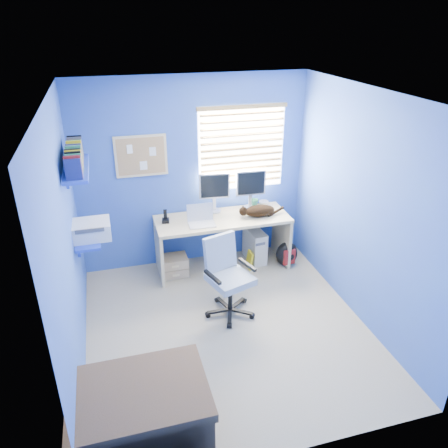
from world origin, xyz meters
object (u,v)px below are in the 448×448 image
object	(u,v)px
laptop	(202,217)
office_chair	(228,286)
tower_pc	(255,245)
desk	(222,243)
cat	(259,211)

from	to	relation	value
laptop	office_chair	bearing A→B (deg)	-80.47
laptop	tower_pc	distance (m)	1.03
desk	tower_pc	world-z (taller)	desk
laptop	cat	distance (m)	0.79
desk	laptop	world-z (taller)	laptop
laptop	office_chair	distance (m)	0.99
tower_pc	office_chair	world-z (taller)	office_chair
desk	office_chair	size ratio (longest dim) A/B	1.89
laptop	desk	bearing A→B (deg)	25.80
tower_pc	laptop	bearing A→B (deg)	-170.86
tower_pc	cat	bearing A→B (deg)	-97.36
laptop	tower_pc	size ratio (longest dim) A/B	0.73
tower_pc	office_chair	distance (m)	1.26
cat	tower_pc	size ratio (longest dim) A/B	0.91
desk	cat	bearing A→B (deg)	-8.46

